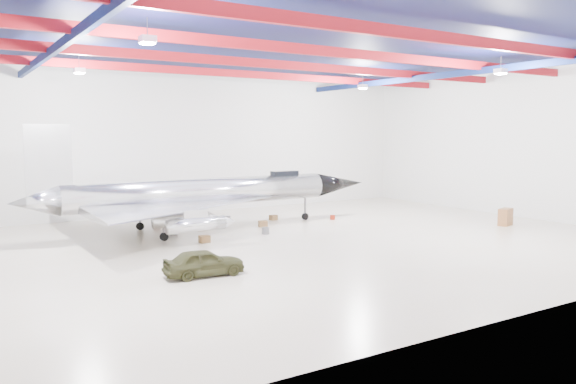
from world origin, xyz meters
TOP-DOWN VIEW (x-y plane):
  - floor at (0.00, 0.00)m, footprint 40.00×40.00m
  - wall_back at (0.00, 15.00)m, footprint 40.00×0.00m
  - wall_right at (20.00, 0.00)m, footprint 0.00×30.00m
  - ceiling at (0.00, 0.00)m, footprint 40.00×40.00m
  - ceiling_structure at (0.00, 0.00)m, footprint 39.50×29.50m
  - jet_aircraft at (-2.46, 6.79)m, footprint 24.77×14.37m
  - jeep at (-7.16, -4.25)m, footprint 3.64×1.68m
  - desk at (15.78, -2.36)m, footprint 1.40×1.00m
  - crate_ply at (-4.11, 2.80)m, footprint 0.59×0.47m
  - toolbox_red at (-4.72, 9.29)m, footprint 0.48×0.44m
  - engine_drum at (0.23, 3.34)m, footprint 0.48×0.48m
  - parts_bin at (3.53, 8.05)m, footprint 0.59×0.51m
  - crate_small at (-4.78, 6.06)m, footprint 0.46×0.39m
  - tool_chest at (7.29, 5.93)m, footprint 0.46×0.46m
  - oil_barrel at (1.44, 5.85)m, footprint 0.69×0.61m
  - spares_box at (0.69, 9.68)m, footprint 0.46×0.46m

SIDE VIEW (x-z plane):
  - floor at x=0.00m, z-range 0.00..0.00m
  - toolbox_red at x=-4.72m, z-range 0.00..0.27m
  - crate_small at x=-4.78m, z-range 0.00..0.30m
  - spares_box at x=0.69m, z-range 0.00..0.32m
  - tool_chest at x=7.29m, z-range 0.00..0.34m
  - parts_bin at x=3.53m, z-range 0.00..0.37m
  - oil_barrel at x=1.44m, z-range 0.00..0.41m
  - crate_ply at x=-4.11m, z-range 0.00..0.41m
  - engine_drum at x=0.23m, z-range 0.00..0.43m
  - desk at x=15.78m, z-range 0.00..1.16m
  - jeep at x=-7.16m, z-range 0.00..1.21m
  - jet_aircraft at x=-2.46m, z-range -1.16..5.60m
  - wall_back at x=0.00m, z-range -14.50..25.50m
  - wall_right at x=20.00m, z-range -9.50..20.50m
  - ceiling_structure at x=0.00m, z-range 9.79..10.86m
  - ceiling at x=0.00m, z-range 11.00..11.00m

